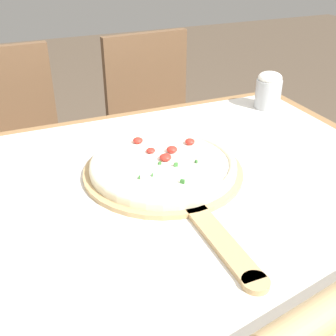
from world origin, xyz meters
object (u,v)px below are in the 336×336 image
Objects in this scene: pizza at (163,164)px; chair_left at (15,147)px; chair_right at (155,123)px; flour_cup at (269,90)px; pizza_peel at (167,176)px.

chair_left is at bearing 111.99° from pizza.
pizza is 0.87m from chair_right.
pizza is 0.88m from chair_left.
chair_left is at bearing 176.11° from chair_right.
chair_left is 7.23× the size of flour_cup.
chair_left reaches higher than pizza.
pizza is 2.93× the size of flour_cup.
pizza is (0.00, 0.03, 0.02)m from pizza_peel.
chair_right is at bearing 111.28° from flour_cup.
chair_left is 1.00× the size of chair_right.
flour_cup is (0.48, 0.29, 0.06)m from pizza_peel.
chair_left is (-0.31, 0.78, -0.25)m from pizza.
flour_cup is (0.20, -0.51, 0.29)m from chair_right.
pizza is at bearing -151.32° from flour_cup.
pizza is 0.55m from flour_cup.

